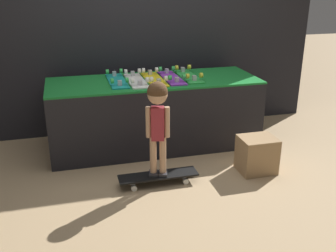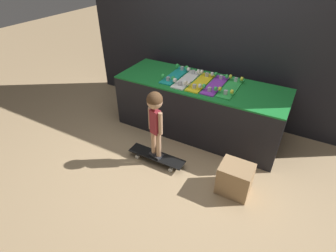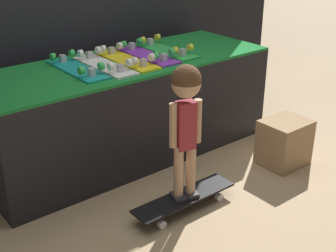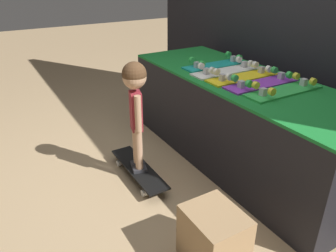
{
  "view_description": "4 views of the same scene",
  "coord_description": "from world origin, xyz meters",
  "px_view_note": "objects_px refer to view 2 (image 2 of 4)",
  "views": [
    {
      "loc": [
        -0.9,
        -3.4,
        1.79
      ],
      "look_at": [
        -0.0,
        0.0,
        0.44
      ],
      "focal_mm": 42.0,
      "sensor_mm": 36.0,
      "label": 1
    },
    {
      "loc": [
        1.15,
        -2.37,
        2.23
      ],
      "look_at": [
        -0.14,
        -0.06,
        0.4
      ],
      "focal_mm": 28.0,
      "sensor_mm": 36.0,
      "label": 2
    },
    {
      "loc": [
        -1.83,
        -2.21,
        1.73
      ],
      "look_at": [
        -0.05,
        0.03,
        0.44
      ],
      "focal_mm": 50.0,
      "sensor_mm": 36.0,
      "label": 3
    },
    {
      "loc": [
        1.87,
        -1.21,
        1.56
      ],
      "look_at": [
        -0.12,
        -0.05,
        0.43
      ],
      "focal_mm": 35.0,
      "sensor_mm": 36.0,
      "label": 4
    }
  ],
  "objects_px": {
    "skateboard_teal_on_rack": "(175,75)",
    "skateboard_green_on_rack": "(231,87)",
    "skateboard_on_floor": "(157,156)",
    "skateboard_purple_on_rack": "(215,84)",
    "skateboard_white_on_rack": "(187,79)",
    "storage_box": "(235,179)",
    "child": "(155,113)",
    "skateboard_yellow_on_rack": "(201,82)"
  },
  "relations": [
    {
      "from": "child",
      "to": "skateboard_purple_on_rack",
      "type": "bearing_deg",
      "value": 81.73
    },
    {
      "from": "skateboard_green_on_rack",
      "to": "child",
      "type": "height_order",
      "value": "child"
    },
    {
      "from": "skateboard_yellow_on_rack",
      "to": "skateboard_green_on_rack",
      "type": "height_order",
      "value": "same"
    },
    {
      "from": "skateboard_green_on_rack",
      "to": "skateboard_teal_on_rack",
      "type": "bearing_deg",
      "value": -179.96
    },
    {
      "from": "skateboard_purple_on_rack",
      "to": "skateboard_yellow_on_rack",
      "type": "bearing_deg",
      "value": -175.42
    },
    {
      "from": "skateboard_teal_on_rack",
      "to": "skateboard_green_on_rack",
      "type": "height_order",
      "value": "same"
    },
    {
      "from": "storage_box",
      "to": "skateboard_yellow_on_rack",
      "type": "bearing_deg",
      "value": 133.12
    },
    {
      "from": "skateboard_teal_on_rack",
      "to": "skateboard_on_floor",
      "type": "bearing_deg",
      "value": -76.21
    },
    {
      "from": "skateboard_purple_on_rack",
      "to": "storage_box",
      "type": "xyz_separation_m",
      "value": [
        0.62,
        -0.88,
        -0.6
      ]
    },
    {
      "from": "skateboard_teal_on_rack",
      "to": "skateboard_white_on_rack",
      "type": "height_order",
      "value": "same"
    },
    {
      "from": "child",
      "to": "skateboard_white_on_rack",
      "type": "bearing_deg",
      "value": 105.98
    },
    {
      "from": "skateboard_on_floor",
      "to": "skateboard_green_on_rack",
      "type": "bearing_deg",
      "value": 58.08
    },
    {
      "from": "skateboard_purple_on_rack",
      "to": "skateboard_teal_on_rack",
      "type": "bearing_deg",
      "value": 178.07
    },
    {
      "from": "skateboard_on_floor",
      "to": "skateboard_teal_on_rack",
      "type": "bearing_deg",
      "value": 103.79
    },
    {
      "from": "skateboard_teal_on_rack",
      "to": "storage_box",
      "type": "relative_size",
      "value": 1.78
    },
    {
      "from": "skateboard_white_on_rack",
      "to": "storage_box",
      "type": "xyz_separation_m",
      "value": [
        1.01,
        -0.86,
        -0.6
      ]
    },
    {
      "from": "skateboard_white_on_rack",
      "to": "child",
      "type": "distance_m",
      "value": 0.86
    },
    {
      "from": "skateboard_white_on_rack",
      "to": "skateboard_green_on_rack",
      "type": "xyz_separation_m",
      "value": [
        0.59,
        0.04,
        0.0
      ]
    },
    {
      "from": "skateboard_yellow_on_rack",
      "to": "skateboard_on_floor",
      "type": "xyz_separation_m",
      "value": [
        -0.17,
        -0.87,
        -0.7
      ]
    },
    {
      "from": "skateboard_teal_on_rack",
      "to": "skateboard_green_on_rack",
      "type": "distance_m",
      "value": 0.78
    },
    {
      "from": "skateboard_teal_on_rack",
      "to": "storage_box",
      "type": "xyz_separation_m",
      "value": [
        1.2,
        -0.9,
        -0.6
      ]
    },
    {
      "from": "skateboard_yellow_on_rack",
      "to": "child",
      "type": "relative_size",
      "value": 0.71
    },
    {
      "from": "skateboard_purple_on_rack",
      "to": "skateboard_on_floor",
      "type": "distance_m",
      "value": 1.18
    },
    {
      "from": "storage_box",
      "to": "skateboard_purple_on_rack",
      "type": "bearing_deg",
      "value": 124.9
    },
    {
      "from": "skateboard_green_on_rack",
      "to": "skateboard_on_floor",
      "type": "height_order",
      "value": "skateboard_green_on_rack"
    },
    {
      "from": "skateboard_purple_on_rack",
      "to": "child",
      "type": "bearing_deg",
      "value": -112.55
    },
    {
      "from": "skateboard_green_on_rack",
      "to": "child",
      "type": "xyz_separation_m",
      "value": [
        -0.56,
        -0.9,
        -0.07
      ]
    },
    {
      "from": "skateboard_white_on_rack",
      "to": "storage_box",
      "type": "distance_m",
      "value": 1.45
    },
    {
      "from": "skateboard_purple_on_rack",
      "to": "skateboard_green_on_rack",
      "type": "bearing_deg",
      "value": 5.94
    },
    {
      "from": "skateboard_white_on_rack",
      "to": "storage_box",
      "type": "height_order",
      "value": "skateboard_white_on_rack"
    },
    {
      "from": "storage_box",
      "to": "skateboard_white_on_rack",
      "type": "bearing_deg",
      "value": 139.55
    },
    {
      "from": "skateboard_teal_on_rack",
      "to": "skateboard_yellow_on_rack",
      "type": "bearing_deg",
      "value": -5.18
    },
    {
      "from": "skateboard_teal_on_rack",
      "to": "storage_box",
      "type": "height_order",
      "value": "skateboard_teal_on_rack"
    },
    {
      "from": "skateboard_yellow_on_rack",
      "to": "child",
      "type": "bearing_deg",
      "value": -101.13
    },
    {
      "from": "storage_box",
      "to": "skateboard_on_floor",
      "type": "bearing_deg",
      "value": 179.99
    },
    {
      "from": "skateboard_green_on_rack",
      "to": "skateboard_yellow_on_rack",
      "type": "bearing_deg",
      "value": -174.74
    },
    {
      "from": "child",
      "to": "skateboard_yellow_on_rack",
      "type": "bearing_deg",
      "value": 93.15
    },
    {
      "from": "skateboard_yellow_on_rack",
      "to": "skateboard_green_on_rack",
      "type": "xyz_separation_m",
      "value": [
        0.39,
        0.04,
        0.0
      ]
    },
    {
      "from": "skateboard_purple_on_rack",
      "to": "storage_box",
      "type": "bearing_deg",
      "value": -55.1
    },
    {
      "from": "skateboard_white_on_rack",
      "to": "skateboard_green_on_rack",
      "type": "relative_size",
      "value": 1.0
    },
    {
      "from": "skateboard_teal_on_rack",
      "to": "storage_box",
      "type": "distance_m",
      "value": 1.62
    },
    {
      "from": "skateboard_purple_on_rack",
      "to": "skateboard_green_on_rack",
      "type": "height_order",
      "value": "same"
    }
  ]
}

